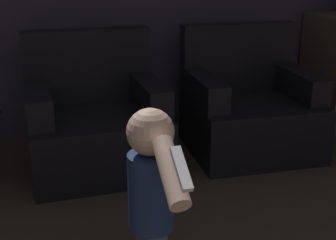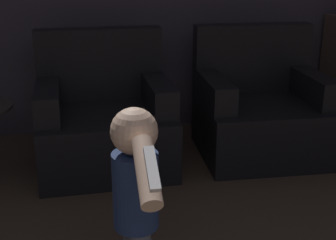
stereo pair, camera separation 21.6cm
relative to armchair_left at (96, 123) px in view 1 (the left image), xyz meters
The scene contains 3 objects.
armchair_left is the anchor object (origin of this frame).
armchair_right 1.17m from the armchair_left, ahead, with size 0.94×0.85×0.94m.
person_toddler 1.47m from the armchair_left, 88.01° to the right, with size 0.19×0.60×0.87m.
Camera 1 is at (-0.49, 0.65, 1.43)m, focal length 50.00 mm.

